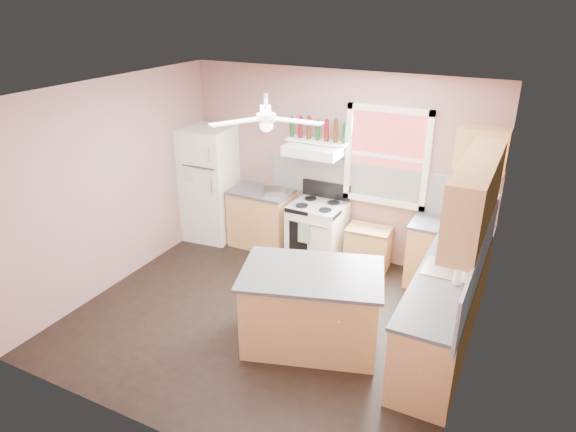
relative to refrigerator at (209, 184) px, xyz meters
The scene contains 32 objects.
floor 2.68m from the refrigerator, 39.67° to the right, with size 4.50×4.50×0.00m, color black.
ceiling 3.11m from the refrigerator, 39.67° to the right, with size 4.50×4.50×0.00m, color white.
wall_back 2.04m from the refrigerator, 11.81° to the left, with size 4.50×0.05×2.70m, color #8E6660.
wall_right 4.55m from the refrigerator, 20.95° to the right, with size 0.05×4.00×2.70m, color #8E6660.
wall_left 1.71m from the refrigerator, 101.36° to the right, with size 0.05×4.00×2.70m, color #8E6660.
backsplash_back 2.44m from the refrigerator, ahead, with size 2.90×0.03×0.55m, color white.
backsplash_right 4.40m from the refrigerator, 17.47° to the right, with size 0.03×2.60×0.55m, color white.
window_view 2.82m from the refrigerator, ahead, with size 1.00×0.02×1.20m, color maroon.
window_frame 2.81m from the refrigerator, ahead, with size 1.16×0.07×1.36m, color white.
refrigerator is the anchor object (origin of this frame).
base_cabinet_left 1.00m from the refrigerator, ahead, with size 0.90×0.60×0.86m, color #AA8347.
counter_left 0.89m from the refrigerator, ahead, with size 0.92×0.62×0.04m, color #414144.
toaster 1.17m from the refrigerator, ahead, with size 0.28×0.16×0.18m, color silver.
stove 1.90m from the refrigerator, ahead, with size 0.74×0.64×0.86m, color white.
range_hood 1.87m from the refrigerator, ahead, with size 0.78×0.50×0.14m, color white.
bottle_shelf 1.93m from the refrigerator, ahead, with size 0.90×0.26×0.03m, color white.
cart 2.66m from the refrigerator, ahead, with size 0.60×0.40×0.60m, color #AA8347.
base_cabinet_corner 3.73m from the refrigerator, ahead, with size 1.00×0.60×0.86m, color #AA8347.
base_cabinet_right 4.14m from the refrigerator, 18.66° to the right, with size 0.60×2.20×0.86m, color #AA8347.
counter_corner 3.70m from the refrigerator, ahead, with size 1.02×0.62×0.04m, color #414144.
counter_right 4.11m from the refrigerator, 18.71° to the right, with size 0.62×2.22×0.04m, color #414144.
sink 4.05m from the refrigerator, 16.03° to the right, with size 0.55×0.45×0.03m, color silver.
faucet 4.20m from the refrigerator, 15.42° to the right, with size 0.03×0.03×0.14m, color silver.
upper_cabinet_right 4.28m from the refrigerator, 15.50° to the right, with size 0.33×1.80×0.76m, color #AA8347.
upper_cabinet_corner 4.03m from the refrigerator, ahead, with size 0.60×0.33×0.52m, color #AA8347.
paper_towel 4.04m from the refrigerator, ahead, with size 0.12×0.12×0.26m, color white.
island 3.20m from the refrigerator, 35.06° to the right, with size 1.43×0.90×0.86m, color #AA8347.
island_top 3.16m from the refrigerator, 35.06° to the right, with size 1.51×0.99×0.04m, color #414144.
ceiling_fan_hub 2.98m from the refrigerator, 39.67° to the right, with size 0.20×0.20×0.08m, color white.
soap_bottle 4.24m from the refrigerator, 18.96° to the right, with size 0.09×0.09×0.24m, color silver.
red_caddy 3.97m from the refrigerator, 11.14° to the right, with size 0.18×0.12×0.10m, color red.
wine_bottles 2.00m from the refrigerator, ahead, with size 0.86×0.06×0.31m.
Camera 1 is at (2.55, -4.56, 3.63)m, focal length 32.00 mm.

